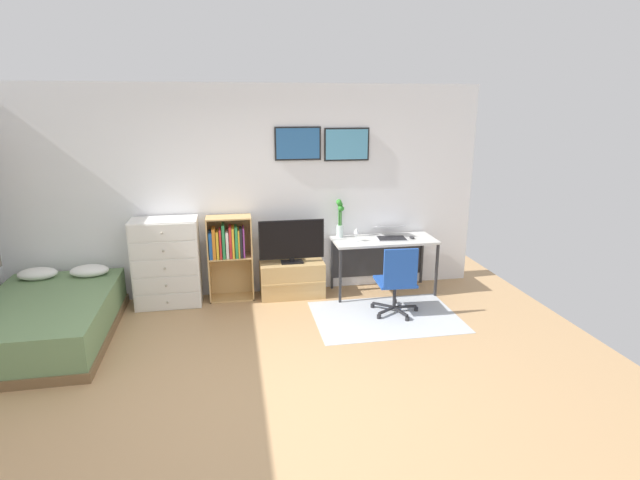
{
  "coord_description": "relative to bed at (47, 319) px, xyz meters",
  "views": [
    {
      "loc": [
        -0.21,
        -3.93,
        2.45
      ],
      "look_at": [
        0.77,
        1.5,
        0.93
      ],
      "focal_mm": 27.83,
      "sensor_mm": 36.0,
      "label": 1
    }
  ],
  "objects": [
    {
      "name": "ground_plane",
      "position": [
        2.21,
        -1.37,
        -0.24
      ],
      "size": [
        7.2,
        7.2,
        0.0
      ],
      "primitive_type": "plane",
      "color": "tan"
    },
    {
      "name": "wall_back_with_posters",
      "position": [
        2.22,
        1.06,
        1.12
      ],
      "size": [
        6.12,
        0.09,
        2.7
      ],
      "color": "white",
      "rests_on": "ground_plane"
    },
    {
      "name": "area_rug",
      "position": [
        3.74,
        -0.08,
        -0.23
      ],
      "size": [
        1.7,
        1.2,
        0.01
      ],
      "primitive_type": "cube",
      "color": "#B2B7BC",
      "rests_on": "ground_plane"
    },
    {
      "name": "bed",
      "position": [
        0.0,
        0.0,
        0.0
      ],
      "size": [
        1.33,
        2.01,
        0.59
      ],
      "rotation": [
        0.0,
        0.0,
        0.01
      ],
      "color": "brown",
      "rests_on": "ground_plane"
    },
    {
      "name": "dresser",
      "position": [
        1.17,
        0.78,
        0.32
      ],
      "size": [
        0.8,
        0.46,
        1.1
      ],
      "color": "white",
      "rests_on": "ground_plane"
    },
    {
      "name": "bookshelf",
      "position": [
        1.93,
        0.84,
        0.43
      ],
      "size": [
        0.56,
        0.3,
        1.09
      ],
      "color": "tan",
      "rests_on": "ground_plane"
    },
    {
      "name": "tv_stand",
      "position": [
        2.73,
        0.8,
        -0.0
      ],
      "size": [
        0.83,
        0.41,
        0.46
      ],
      "color": "tan",
      "rests_on": "ground_plane"
    },
    {
      "name": "television",
      "position": [
        2.73,
        0.77,
        0.51
      ],
      "size": [
        0.84,
        0.16,
        0.57
      ],
      "color": "black",
      "rests_on": "tv_stand"
    },
    {
      "name": "desk",
      "position": [
        3.94,
        0.79,
        0.37
      ],
      "size": [
        1.35,
        0.58,
        0.74
      ],
      "color": "silver",
      "rests_on": "ground_plane"
    },
    {
      "name": "office_chair",
      "position": [
        3.87,
        -0.05,
        0.22
      ],
      "size": [
        0.56,
        0.58,
        0.86
      ],
      "rotation": [
        0.0,
        0.0,
        -0.05
      ],
      "color": "#232326",
      "rests_on": "ground_plane"
    },
    {
      "name": "laptop",
      "position": [
        4.05,
        0.77,
        0.57
      ],
      "size": [
        0.42,
        0.45,
        0.17
      ],
      "rotation": [
        0.0,
        0.0,
        -0.1
      ],
      "color": "#B7B7BC",
      "rests_on": "desk"
    },
    {
      "name": "computer_mouse",
      "position": [
        4.31,
        0.66,
        0.52
      ],
      "size": [
        0.06,
        0.1,
        0.03
      ],
      "primitive_type": "ellipsoid",
      "color": "#262628",
      "rests_on": "desk"
    },
    {
      "name": "bamboo_vase",
      "position": [
        3.39,
        0.91,
        0.78
      ],
      "size": [
        0.11,
        0.1,
        0.51
      ],
      "color": "silver",
      "rests_on": "desk"
    },
    {
      "name": "wine_glass",
      "position": [
        3.55,
        0.67,
        0.64
      ],
      "size": [
        0.07,
        0.07,
        0.18
      ],
      "color": "silver",
      "rests_on": "desk"
    }
  ]
}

